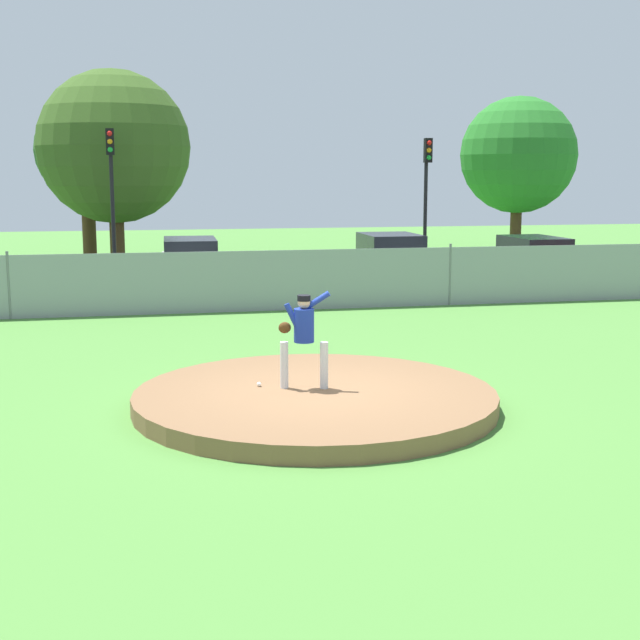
{
  "coord_description": "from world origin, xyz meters",
  "views": [
    {
      "loc": [
        -2.67,
        -13.14,
        3.65
      ],
      "look_at": [
        0.43,
        1.67,
        1.12
      ],
      "focal_mm": 49.0,
      "sensor_mm": 36.0,
      "label": 1
    }
  ],
  "objects_px": {
    "pitcher_youth": "(303,331)",
    "baseball": "(259,384)",
    "traffic_light_far": "(427,181)",
    "traffic_light_near": "(111,178)",
    "parked_car_silver": "(390,262)",
    "parked_car_red": "(533,261)",
    "parked_car_white": "(190,265)"
  },
  "relations": [
    {
      "from": "traffic_light_near",
      "to": "pitcher_youth",
      "type": "bearing_deg",
      "value": -79.57
    },
    {
      "from": "parked_car_silver",
      "to": "baseball",
      "type": "bearing_deg",
      "value": -114.28
    },
    {
      "from": "parked_car_silver",
      "to": "parked_car_red",
      "type": "height_order",
      "value": "parked_car_silver"
    },
    {
      "from": "parked_car_white",
      "to": "parked_car_silver",
      "type": "bearing_deg",
      "value": -3.01
    },
    {
      "from": "parked_car_red",
      "to": "pitcher_youth",
      "type": "bearing_deg",
      "value": -127.18
    },
    {
      "from": "parked_car_red",
      "to": "traffic_light_near",
      "type": "height_order",
      "value": "traffic_light_near"
    },
    {
      "from": "traffic_light_near",
      "to": "traffic_light_far",
      "type": "xyz_separation_m",
      "value": [
        11.55,
        0.35,
        -0.14
      ]
    },
    {
      "from": "parked_car_red",
      "to": "traffic_light_far",
      "type": "distance_m",
      "value": 5.72
    },
    {
      "from": "traffic_light_near",
      "to": "traffic_light_far",
      "type": "bearing_deg",
      "value": 1.72
    },
    {
      "from": "traffic_light_far",
      "to": "baseball",
      "type": "bearing_deg",
      "value": -116.15
    },
    {
      "from": "pitcher_youth",
      "to": "traffic_light_near",
      "type": "bearing_deg",
      "value": 100.43
    },
    {
      "from": "parked_car_red",
      "to": "baseball",
      "type": "bearing_deg",
      "value": -129.44
    },
    {
      "from": "pitcher_youth",
      "to": "baseball",
      "type": "bearing_deg",
      "value": 159.73
    },
    {
      "from": "traffic_light_near",
      "to": "traffic_light_far",
      "type": "relative_size",
      "value": 1.04
    },
    {
      "from": "parked_car_red",
      "to": "parked_car_white",
      "type": "bearing_deg",
      "value": 176.96
    },
    {
      "from": "pitcher_youth",
      "to": "parked_car_red",
      "type": "xyz_separation_m",
      "value": [
        10.52,
        13.86,
        -0.43
      ]
    },
    {
      "from": "parked_car_silver",
      "to": "traffic_light_near",
      "type": "xyz_separation_m",
      "value": [
        -8.9,
        3.92,
        2.71
      ]
    },
    {
      "from": "parked_car_silver",
      "to": "parked_car_white",
      "type": "xyz_separation_m",
      "value": [
        -6.48,
        0.34,
        -0.02
      ]
    },
    {
      "from": "pitcher_youth",
      "to": "traffic_light_near",
      "type": "xyz_separation_m",
      "value": [
        -3.32,
        18.05,
        2.33
      ]
    },
    {
      "from": "parked_car_white",
      "to": "baseball",
      "type": "bearing_deg",
      "value": -89.12
    },
    {
      "from": "parked_car_silver",
      "to": "parked_car_white",
      "type": "bearing_deg",
      "value": 176.99
    },
    {
      "from": "parked_car_silver",
      "to": "traffic_light_near",
      "type": "distance_m",
      "value": 10.1
    },
    {
      "from": "pitcher_youth",
      "to": "parked_car_white",
      "type": "bearing_deg",
      "value": 93.56
    },
    {
      "from": "parked_car_silver",
      "to": "traffic_light_far",
      "type": "height_order",
      "value": "traffic_light_far"
    },
    {
      "from": "traffic_light_far",
      "to": "pitcher_youth",
      "type": "bearing_deg",
      "value": -114.1
    },
    {
      "from": "pitcher_youth",
      "to": "parked_car_silver",
      "type": "relative_size",
      "value": 0.36
    },
    {
      "from": "parked_car_white",
      "to": "traffic_light_near",
      "type": "distance_m",
      "value": 5.11
    },
    {
      "from": "parked_car_red",
      "to": "parked_car_white",
      "type": "relative_size",
      "value": 1.0
    },
    {
      "from": "parked_car_white",
      "to": "traffic_light_near",
      "type": "bearing_deg",
      "value": 124.14
    },
    {
      "from": "baseball",
      "to": "traffic_light_near",
      "type": "height_order",
      "value": "traffic_light_near"
    },
    {
      "from": "parked_car_silver",
      "to": "traffic_light_near",
      "type": "height_order",
      "value": "traffic_light_near"
    },
    {
      "from": "pitcher_youth",
      "to": "parked_car_red",
      "type": "distance_m",
      "value": 17.41
    }
  ]
}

